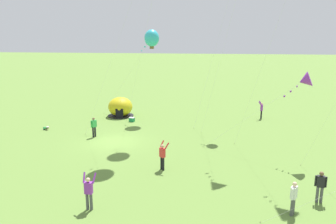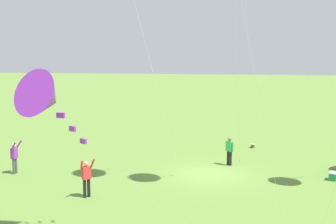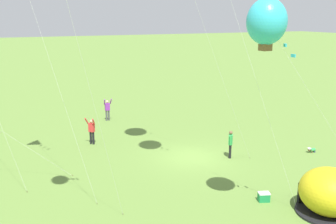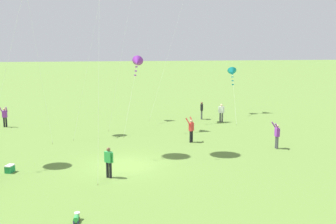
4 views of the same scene
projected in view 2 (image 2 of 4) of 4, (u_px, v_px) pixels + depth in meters
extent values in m
plane|color=olive|center=(208.00, 174.00, 22.15)|extent=(300.00, 300.00, 0.00)
cube|color=#1E8C4C|center=(333.00, 177.00, 21.01)|extent=(0.52, 0.61, 0.38)
cube|color=white|center=(333.00, 173.00, 20.98)|extent=(0.53, 0.62, 0.06)
cylinder|color=green|center=(253.00, 145.00, 28.85)|extent=(0.24, 0.34, 0.22)
sphere|color=brown|center=(253.00, 145.00, 28.60)|extent=(0.19, 0.19, 0.19)
cylinder|color=white|center=(253.00, 144.00, 28.59)|extent=(0.24, 0.24, 0.06)
cylinder|color=brown|center=(254.00, 147.00, 28.72)|extent=(0.07, 0.07, 0.17)
cylinder|color=brown|center=(251.00, 146.00, 28.78)|extent=(0.07, 0.07, 0.17)
cylinder|color=navy|center=(254.00, 146.00, 28.96)|extent=(0.09, 0.09, 0.13)
cylinder|color=navy|center=(252.00, 146.00, 29.00)|extent=(0.09, 0.09, 0.13)
cylinder|color=black|center=(228.00, 158.00, 24.00)|extent=(0.15, 0.15, 0.88)
cylinder|color=black|center=(231.00, 158.00, 23.85)|extent=(0.15, 0.15, 0.88)
cube|color=green|center=(230.00, 146.00, 23.83)|extent=(0.45, 0.42, 0.60)
sphere|color=brown|center=(230.00, 139.00, 23.77)|extent=(0.22, 0.22, 0.22)
cylinder|color=green|center=(226.00, 146.00, 24.01)|extent=(0.09, 0.09, 0.58)
cylinder|color=green|center=(233.00, 147.00, 23.64)|extent=(0.09, 0.09, 0.58)
cylinder|color=black|center=(89.00, 188.00, 18.42)|extent=(0.15, 0.15, 0.88)
cylinder|color=black|center=(85.00, 188.00, 18.32)|extent=(0.15, 0.15, 0.88)
cube|color=red|center=(86.00, 173.00, 18.27)|extent=(0.44, 0.44, 0.60)
sphere|color=tan|center=(86.00, 164.00, 18.21)|extent=(0.22, 0.22, 0.22)
cylinder|color=red|center=(93.00, 163.00, 18.23)|extent=(0.36, 0.29, 0.50)
cylinder|color=red|center=(82.00, 165.00, 17.94)|extent=(0.29, 0.36, 0.50)
cylinder|color=#4C4C51|center=(16.00, 165.00, 22.27)|extent=(0.15, 0.15, 0.88)
cylinder|color=#4C4C51|center=(14.00, 166.00, 22.08)|extent=(0.15, 0.15, 0.88)
cube|color=purple|center=(14.00, 153.00, 22.08)|extent=(0.24, 0.38, 0.60)
sphere|color=beige|center=(14.00, 146.00, 22.02)|extent=(0.22, 0.22, 0.22)
cylinder|color=purple|center=(19.00, 144.00, 22.24)|extent=(0.39, 0.15, 0.50)
cylinder|color=purple|center=(13.00, 146.00, 21.73)|extent=(0.39, 0.15, 0.50)
cylinder|color=silver|center=(247.00, 33.00, 12.44)|extent=(3.09, 3.23, 14.48)
cylinder|color=silver|center=(134.00, 182.00, 11.64)|extent=(1.74, 6.74, 5.62)
cone|color=purple|center=(45.00, 98.00, 8.19)|extent=(1.27, 1.27, 1.23)
cube|color=purple|center=(61.00, 115.00, 8.64)|extent=(0.21, 0.10, 0.12)
cube|color=purple|center=(72.00, 129.00, 9.02)|extent=(0.20, 0.15, 0.12)
cube|color=purple|center=(83.00, 141.00, 9.40)|extent=(0.20, 0.15, 0.12)
cylinder|color=silver|center=(141.00, 26.00, 10.00)|extent=(2.92, 3.74, 14.52)
cylinder|color=silver|center=(236.00, 37.00, 20.87)|extent=(0.51, 6.32, 15.24)
cylinder|color=brown|center=(240.00, 161.00, 24.89)|extent=(0.03, 0.03, 0.06)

